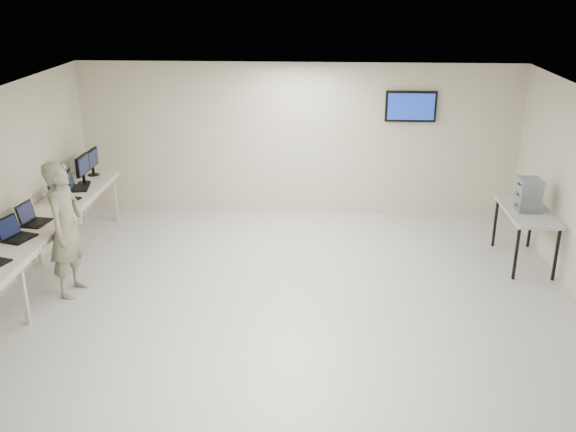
{
  "coord_description": "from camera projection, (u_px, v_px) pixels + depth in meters",
  "views": [
    {
      "loc": [
        0.46,
        -7.96,
        4.23
      ],
      "look_at": [
        0.0,
        0.2,
        1.15
      ],
      "focal_mm": 40.0,
      "sensor_mm": 36.0,
      "label": 1
    }
  ],
  "objects": [
    {
      "name": "room",
      "position": [
        290.0,
        201.0,
        8.51
      ],
      "size": [
        8.01,
        7.01,
        2.81
      ],
      "color": "silver",
      "rests_on": "ground"
    },
    {
      "name": "workbench",
      "position": [
        28.0,
        238.0,
        8.85
      ],
      "size": [
        0.76,
        6.0,
        0.9
      ],
      "color": "beige",
      "rests_on": "ground"
    },
    {
      "name": "laptop_2",
      "position": [
        15.0,
        234.0,
        8.6
      ],
      "size": [
        0.43,
        0.47,
        0.31
      ],
      "rotation": [
        0.0,
        0.0,
        -0.29
      ],
      "color": "black",
      "rests_on": "workbench"
    },
    {
      "name": "laptop_3",
      "position": [
        32.0,
        218.0,
        9.13
      ],
      "size": [
        0.38,
        0.44,
        0.31
      ],
      "rotation": [
        0.0,
        0.0,
        -0.13
      ],
      "color": "black",
      "rests_on": "workbench"
    },
    {
      "name": "laptop_4",
      "position": [
        63.0,
        197.0,
        10.04
      ],
      "size": [
        0.41,
        0.44,
        0.3
      ],
      "rotation": [
        0.0,
        0.0,
        -0.27
      ],
      "color": "black",
      "rests_on": "workbench"
    },
    {
      "name": "laptop_5",
      "position": [
        75.0,
        184.0,
        10.62
      ],
      "size": [
        0.4,
        0.45,
        0.31
      ],
      "rotation": [
        0.0,
        0.0,
        0.2
      ],
      "color": "black",
      "rests_on": "workbench"
    },
    {
      "name": "monitor_near",
      "position": [
        83.0,
        167.0,
        10.84
      ],
      "size": [
        0.22,
        0.49,
        0.48
      ],
      "color": "black",
      "rests_on": "workbench"
    },
    {
      "name": "monitor_far",
      "position": [
        92.0,
        160.0,
        11.28
      ],
      "size": [
        0.21,
        0.47,
        0.46
      ],
      "color": "black",
      "rests_on": "workbench"
    },
    {
      "name": "soldier",
      "position": [
        66.0,
        229.0,
        8.8
      ],
      "size": [
        0.52,
        0.74,
        1.93
      ],
      "primitive_type": "imported",
      "rotation": [
        0.0,
        0.0,
        1.48
      ],
      "color": "#5D6155",
      "rests_on": "ground"
    },
    {
      "name": "side_table",
      "position": [
        527.0,
        215.0,
        9.8
      ],
      "size": [
        0.67,
        1.44,
        0.87
      ],
      "color": "#A1A3A6",
      "rests_on": "ground"
    },
    {
      "name": "storage_bins",
      "position": [
        529.0,
        195.0,
        9.69
      ],
      "size": [
        0.32,
        0.35,
        0.5
      ],
      "color": "slate",
      "rests_on": "side_table"
    }
  ]
}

